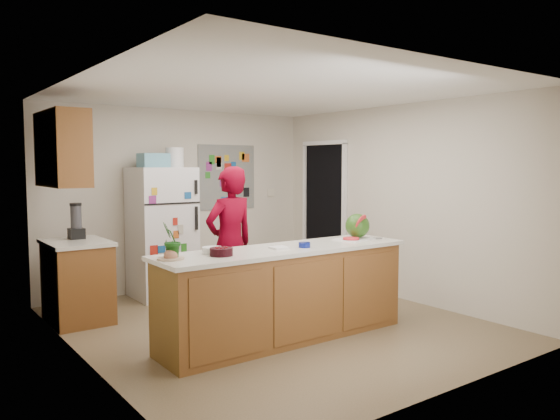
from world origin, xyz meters
TOP-DOWN VIEW (x-y plane):
  - floor at (0.00, 0.00)m, footprint 4.00×4.50m
  - wall_back at (0.00, 2.26)m, footprint 4.00×0.02m
  - wall_left at (-2.01, 0.00)m, footprint 0.02×4.50m
  - wall_right at (2.01, 0.00)m, footprint 0.02×4.50m
  - ceiling at (0.00, 0.00)m, footprint 4.00×4.50m
  - doorway at (1.99, 1.45)m, footprint 0.03×0.85m
  - peninsula_base at (-0.20, -0.50)m, footprint 2.60×0.62m
  - peninsula_top at (-0.20, -0.50)m, footprint 2.68×0.70m
  - side_counter_base at (-1.69, 1.35)m, footprint 0.60×0.80m
  - side_counter_top at (-1.69, 1.35)m, footprint 0.64×0.84m
  - upper_cabinets at (-1.82, 1.30)m, footprint 0.35×1.00m
  - refrigerator at (-0.45, 1.88)m, footprint 0.75×0.70m
  - fridge_top_bin at (-0.55, 1.88)m, footprint 0.35×0.28m
  - photo_collage at (0.75, 2.24)m, footprint 0.95×0.01m
  - person at (-0.29, 0.41)m, footprint 0.67×0.48m
  - blender_appliance at (-1.64, 1.51)m, footprint 0.12×0.12m
  - cutting_board at (0.77, -0.47)m, footprint 0.45×0.37m
  - watermelon at (0.83, -0.45)m, footprint 0.27×0.27m
  - watermelon_slice at (0.66, -0.52)m, footprint 0.17×0.17m
  - cherry_bowl at (-0.95, -0.55)m, footprint 0.22×0.22m
  - white_bowl at (-0.96, -0.39)m, footprint 0.24×0.24m
  - cobalt_bowl at (-0.04, -0.60)m, footprint 0.16×0.16m
  - plate at (-1.40, -0.46)m, footprint 0.26×0.26m
  - paper_towel at (-0.29, -0.51)m, footprint 0.16×0.14m
  - keys at (1.00, -0.58)m, footprint 0.11×0.08m
  - potted_plant at (-1.39, -0.45)m, footprint 0.23×0.22m

SIDE VIEW (x-z plane):
  - floor at x=0.00m, z-range -0.02..0.00m
  - side_counter_base at x=-1.69m, z-range 0.00..0.86m
  - peninsula_base at x=-0.20m, z-range 0.00..0.88m
  - refrigerator at x=-0.45m, z-range 0.00..1.70m
  - person at x=-0.29m, z-range 0.00..1.72m
  - side_counter_top at x=-1.69m, z-range 0.86..0.90m
  - peninsula_top at x=-0.20m, z-range 0.88..0.92m
  - cutting_board at x=0.77m, z-range 0.92..0.93m
  - keys at x=1.00m, z-range 0.92..0.93m
  - plate at x=-1.40m, z-range 0.92..0.94m
  - paper_towel at x=-0.29m, z-range 0.92..0.94m
  - watermelon_slice at x=0.66m, z-range 0.93..0.95m
  - cobalt_bowl at x=-0.04m, z-range 0.92..0.97m
  - white_bowl at x=-0.96m, z-range 0.92..0.98m
  - cherry_bowl at x=-0.95m, z-range 0.92..0.99m
  - doorway at x=1.99m, z-range 0.00..2.04m
  - watermelon at x=0.83m, z-range 0.93..1.20m
  - potted_plant at x=-1.39m, z-range 0.92..1.25m
  - blender_appliance at x=-1.64m, z-range 0.90..1.28m
  - wall_back at x=0.00m, z-range 0.00..2.50m
  - wall_left at x=-2.01m, z-range 0.00..2.50m
  - wall_right at x=2.01m, z-range 0.00..2.50m
  - photo_collage at x=0.75m, z-range 1.08..2.02m
  - fridge_top_bin at x=-0.55m, z-range 1.70..1.88m
  - upper_cabinets at x=-1.82m, z-range 1.50..2.30m
  - ceiling at x=0.00m, z-range 2.50..2.52m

